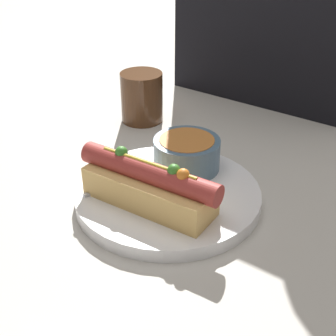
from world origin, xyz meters
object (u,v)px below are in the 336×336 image
Objects in this scene: hot_dog at (151,186)px; soup_bowl at (187,152)px; spoon at (168,171)px; drinking_glass at (142,97)px.

soup_bowl is at bearing 95.85° from hot_dog.
spoon is at bearing -115.07° from soup_bowl.
hot_dog is 0.11m from soup_bowl.
hot_dog is 2.07× the size of soup_bowl.
soup_bowl is 0.60× the size of spoon.
hot_dog is at bearing -80.95° from soup_bowl.
soup_bowl is at bearing -33.86° from drinking_glass.
soup_bowl is (-0.02, 0.11, -0.00)m from hot_dog.
drinking_glass is at bearing 146.14° from soup_bowl.
spoon is 1.78× the size of drinking_glass.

